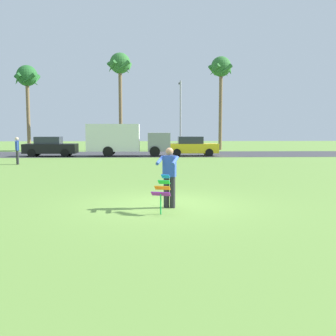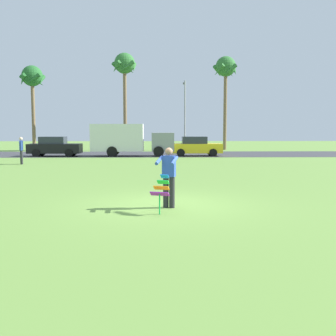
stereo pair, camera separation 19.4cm
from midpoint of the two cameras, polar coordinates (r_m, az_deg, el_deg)
The scene contains 12 objects.
ground_plane at distance 12.13m, azimuth 0.12°, elevation -5.22°, with size 120.00×120.00×0.00m, color olive.
road_strip at distance 35.70m, azimuth -0.97°, elevation 1.96°, with size 120.00×8.00×0.01m, color #38383D.
person_kite_flyer at distance 11.57m, azimuth 0.58°, elevation -0.99°, with size 0.67×0.75×1.73m.
kite_held at distance 10.87m, azimuth -0.42°, elevation -2.93°, with size 0.54×0.71×1.02m.
parked_car_black at distance 34.27m, azimuth -15.50°, elevation 2.89°, with size 4.21×1.85×1.60m.
parked_truck_grey_van at distance 33.32m, azimuth -5.53°, elevation 4.09°, with size 6.70×2.13×2.62m.
parked_car_yellow at distance 33.42m, azimuth 4.08°, elevation 3.02°, with size 4.22×1.87×1.60m.
palm_tree_left_near at distance 44.44m, azimuth -18.42°, elevation 11.70°, with size 2.58×2.71×8.64m.
palm_tree_right_near at distance 42.74m, azimuth -5.99°, elevation 13.79°, with size 2.58×2.71×9.92m.
palm_tree_centre_far at distance 43.99m, azimuth 8.24°, elevation 13.35°, with size 2.58×2.71×9.76m.
streetlight_pole at distance 41.11m, azimuth 2.52°, elevation 8.00°, with size 0.24×1.65×7.00m.
person_walker_near at distance 27.31m, azimuth -19.75°, elevation 2.46°, with size 0.33×0.54×1.73m.
Camera 2 is at (-0.24, -11.91, 2.28)m, focal length 43.36 mm.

